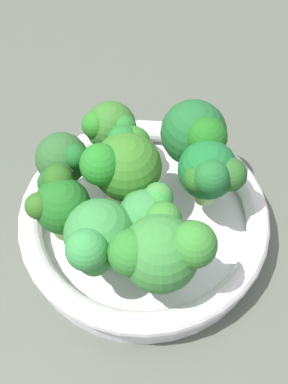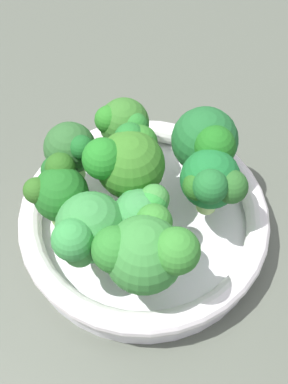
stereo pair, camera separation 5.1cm
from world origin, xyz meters
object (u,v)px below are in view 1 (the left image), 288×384
at_px(bowl, 144,221).
at_px(broccoli_floret_5, 210,173).
at_px(broccoli_floret_6, 124,163).
at_px(broccoli_floret_1, 110,128).
at_px(broccoli_floret_7, 98,239).
at_px(broccoli_floret_2, 146,216).
at_px(broccoli_floret_3, 160,251).
at_px(broccoli_floret_8, 57,200).
at_px(broccoli_floret_4, 197,134).
at_px(broccoli_floret_0, 63,160).

distance_m(bowl, broccoli_floret_5, 0.09).
bearing_deg(broccoli_floret_6, broccoli_floret_5, 37.50).
bearing_deg(broccoli_floret_1, broccoli_floret_7, -49.33).
bearing_deg(broccoli_floret_2, broccoli_floret_1, 152.38).
xyz_separation_m(broccoli_floret_3, broccoli_floret_8, (-0.10, -0.02, -0.01)).
bearing_deg(broccoli_floret_5, broccoli_floret_7, -103.12).
distance_m(broccoli_floret_5, broccoli_floret_8, 0.14).
bearing_deg(broccoli_floret_6, broccoli_floret_3, -27.24).
xyz_separation_m(broccoli_floret_3, broccoli_floret_7, (-0.05, -0.02, -0.01)).
xyz_separation_m(broccoli_floret_5, broccoli_floret_7, (-0.03, -0.11, -0.01)).
distance_m(bowl, broccoli_floret_7, 0.09).
relative_size(broccoli_floret_1, broccoli_floret_2, 1.05).
bearing_deg(bowl, broccoli_floret_5, 52.85).
bearing_deg(broccoli_floret_7, broccoli_floret_4, 95.45).
bearing_deg(broccoli_floret_1, broccoli_floret_2, -27.62).
height_order(broccoli_floret_0, broccoli_floret_5, broccoli_floret_5).
xyz_separation_m(bowl, broccoli_floret_1, (-0.07, 0.03, 0.06)).
relative_size(broccoli_floret_2, broccoli_floret_6, 0.76).
bearing_deg(broccoli_floret_6, broccoli_floret_1, 149.51).
xyz_separation_m(broccoli_floret_0, broccoli_floret_6, (0.05, 0.03, 0.01)).
distance_m(broccoli_floret_0, broccoli_floret_8, 0.04).
height_order(broccoli_floret_1, broccoli_floret_4, broccoli_floret_4).
bearing_deg(broccoli_floret_0, broccoli_floret_5, 35.36).
height_order(broccoli_floret_6, broccoli_floret_8, broccoli_floret_6).
relative_size(broccoli_floret_6, broccoli_floret_8, 1.25).
xyz_separation_m(broccoli_floret_2, broccoli_floret_8, (-0.07, -0.04, 0.00)).
height_order(broccoli_floret_6, broccoli_floret_7, broccoli_floret_6).
height_order(broccoli_floret_1, broccoli_floret_8, same).
distance_m(broccoli_floret_0, broccoli_floret_3, 0.13).
xyz_separation_m(broccoli_floret_0, broccoli_floret_8, (0.03, -0.03, -0.00)).
xyz_separation_m(broccoli_floret_3, broccoli_floret_4, (-0.06, 0.12, -0.01)).
distance_m(broccoli_floret_3, broccoli_floret_8, 0.11).
bearing_deg(bowl, broccoli_floret_6, 178.72).
xyz_separation_m(broccoli_floret_1, broccoli_floret_3, (0.13, -0.07, 0.01)).
relative_size(bowl, broccoli_floret_4, 3.25).
distance_m(broccoli_floret_2, broccoli_floret_7, 0.05).
bearing_deg(broccoli_floret_5, broccoli_floret_4, 143.70).
height_order(broccoli_floret_0, broccoli_floret_3, broccoli_floret_3).
xyz_separation_m(broccoli_floret_3, broccoli_floret_6, (-0.08, 0.04, 0.00)).
distance_m(broccoli_floret_0, broccoli_floret_7, 0.09).
bearing_deg(broccoli_floret_0, bowl, 22.45).
bearing_deg(bowl, broccoli_floret_7, -81.82).
relative_size(bowl, broccoli_floret_6, 2.99).
distance_m(broccoli_floret_0, broccoli_floret_5, 0.14).
relative_size(broccoli_floret_3, broccoli_floret_5, 1.12).
height_order(broccoli_floret_2, broccoli_floret_8, broccoli_floret_8).
bearing_deg(broccoli_floret_3, bowl, 144.06).
xyz_separation_m(broccoli_floret_0, broccoli_floret_3, (0.13, -0.01, 0.01)).
distance_m(broccoli_floret_2, broccoli_floret_4, 0.10).
height_order(broccoli_floret_5, broccoli_floret_8, broccoli_floret_5).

